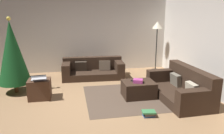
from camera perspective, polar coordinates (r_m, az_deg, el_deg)
ground_plane at (r=5.03m, az=-6.13°, el=-10.07°), size 6.40×6.40×0.00m
rear_partition at (r=7.76m, az=-8.37°, el=8.45°), size 6.40×0.12×2.60m
corner_partition at (r=5.80m, az=26.28°, el=5.20°), size 0.12×6.40×2.60m
couch_left at (r=7.08m, az=-4.94°, el=-0.67°), size 1.93×0.94×0.62m
couch_right at (r=5.58m, az=17.65°, el=-5.07°), size 0.96×1.87×0.76m
ottoman at (r=5.51m, az=6.85°, el=-5.71°), size 0.77×0.59×0.39m
gift_box at (r=5.37m, az=6.75°, el=-3.59°), size 0.28×0.26×0.08m
tv_remote at (r=5.44m, az=5.54°, el=-3.67°), size 0.10×0.17×0.02m
christmas_tree at (r=6.09m, az=-24.36°, el=3.38°), size 0.81×0.81×1.94m
side_table at (r=5.62m, az=-18.16°, el=-5.44°), size 0.52×0.44×0.48m
laptop at (r=5.47m, az=-18.42°, el=-2.75°), size 0.38×0.44×0.19m
book_stack at (r=4.60m, az=9.56°, el=-11.79°), size 0.29×0.22×0.12m
corner_lamp at (r=7.85m, az=11.62°, el=9.61°), size 0.36×0.36×1.72m
area_rug at (r=5.58m, az=6.79°, el=-7.55°), size 2.60×2.00×0.01m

